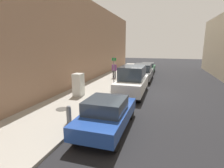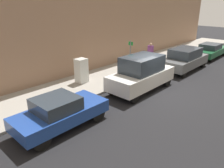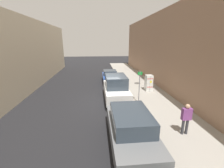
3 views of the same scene
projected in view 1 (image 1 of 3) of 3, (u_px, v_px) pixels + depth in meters
The scene contains 12 objects.
ground_plane at pixel (144, 94), 13.33m from camera, with size 80.00×80.00×0.00m, color black.
sidewalk_slab at pixel (95, 90), 14.47m from camera, with size 3.80×44.00×0.13m, color #9E998E.
building_facade_near at pixel (61, 41), 14.47m from camera, with size 2.15×39.60×7.99m, color #937056.
discarded_refrigerator at pixel (78, 85), 12.33m from camera, with size 0.64×0.71×1.59m.
manhole_cover at pixel (62, 109), 9.79m from camera, with size 0.70×0.70×0.02m, color #47443F.
street_sign_post at pixel (114, 71), 14.35m from camera, with size 0.36×0.07×2.61m.
fire_hydrant at pixel (69, 114), 7.99m from camera, with size 0.22×0.22×0.84m.
pedestrian_walking_far at pixel (114, 69), 18.96m from camera, with size 0.49×0.23×1.71m.
parked_hatchback_blue at pixel (107, 114), 7.53m from camera, with size 1.79×4.09×1.46m.
parked_van_white at pixel (132, 81), 12.99m from camera, with size 1.91×4.66×2.16m.
parked_suv_gray at pixel (142, 72), 18.47m from camera, with size 1.98×4.76×1.74m.
parked_sedan_green at pixel (148, 68), 23.77m from camera, with size 1.79×4.72×1.38m.
Camera 1 is at (1.42, -13.00, 3.62)m, focal length 28.00 mm.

